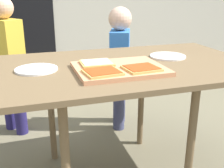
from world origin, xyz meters
The scene contains 9 objects.
dining_table centered at (0.00, 0.00, 0.64)m, with size 1.52×0.82×0.70m.
cutting_board centered at (0.00, -0.11, 0.71)m, with size 0.42×0.34×0.02m, color tan.
pizza_slice_near_right centered at (0.08, -0.19, 0.72)m, with size 0.17×0.15×0.01m.
pizza_slice_far_left centered at (-0.09, -0.04, 0.72)m, with size 0.16×0.14×0.01m.
pizza_slice_near_left centered at (-0.11, -0.19, 0.72)m, with size 0.17×0.15×0.01m.
plate_white_right centered at (0.36, 0.07, 0.70)m, with size 0.21×0.21×0.01m, color white.
plate_white_left centered at (-0.38, 0.02, 0.70)m, with size 0.21×0.21×0.01m, color white.
child_left centered at (-0.55, 0.79, 0.58)m, with size 0.25×0.28×1.03m.
child_right centered at (0.26, 0.63, 0.55)m, with size 0.22×0.28×0.95m.
Camera 1 is at (-0.42, -1.33, 1.08)m, focal length 44.48 mm.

